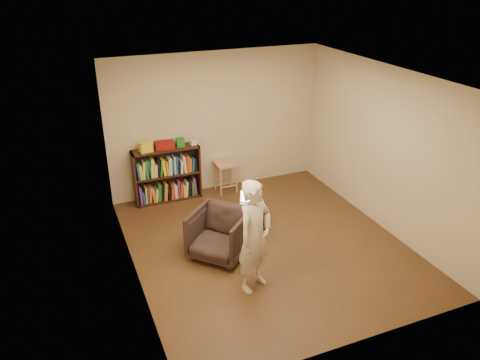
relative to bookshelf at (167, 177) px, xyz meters
name	(u,v)px	position (x,y,z in m)	size (l,w,h in m)	color
floor	(266,244)	(1.01, -2.09, -0.44)	(4.50, 4.50, 0.00)	#432E15
ceiling	(271,77)	(1.01, -2.09, 2.16)	(4.50, 4.50, 0.00)	silver
wall_back	(216,123)	(1.01, 0.16, 0.86)	(4.00, 4.00, 0.00)	beige
wall_left	(128,191)	(-0.99, -2.09, 0.86)	(4.50, 4.50, 0.00)	beige
wall_right	(383,148)	(3.01, -2.09, 0.86)	(4.50, 4.50, 0.00)	beige
bookshelf	(167,177)	(0.00, 0.00, 0.00)	(1.20, 0.30, 1.00)	black
box_yellow	(146,147)	(-0.35, -0.04, 0.65)	(0.21, 0.16, 0.18)	yellow
red_cloth	(165,145)	(0.00, 0.02, 0.62)	(0.33, 0.24, 0.11)	maroon
box_green	(180,142)	(0.28, 0.00, 0.63)	(0.14, 0.14, 0.14)	#23731E
box_white	(193,142)	(0.51, -0.02, 0.60)	(0.11, 0.11, 0.09)	beige
stool	(226,168)	(1.11, -0.08, 0.03)	(0.40, 0.40, 0.58)	tan
armchair	(220,234)	(0.25, -2.08, -0.08)	(0.77, 0.80, 0.72)	#2E231F
side_table	(249,211)	(0.91, -1.64, -0.06)	(0.44, 0.44, 0.45)	black
laptop	(249,203)	(0.93, -1.60, 0.07)	(0.40, 0.37, 0.24)	silver
person	(255,236)	(0.42, -2.95, 0.34)	(0.57, 0.37, 1.56)	beige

